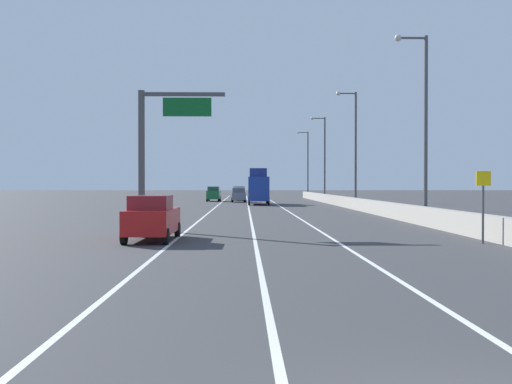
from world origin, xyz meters
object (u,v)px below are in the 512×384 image
(overhead_sign_gantry, at_px, (155,142))
(lamp_post_right_fourth, at_px, (323,154))
(lamp_post_right_third, at_px, (354,142))
(lamp_post_right_fifth, at_px, (307,160))
(box_truck, at_px, (258,188))
(car_red_1, at_px, (152,218))
(speed_advisory_sign, at_px, (483,201))
(car_gray_2, at_px, (238,195))
(car_green_0, at_px, (214,194))
(car_white_3, at_px, (239,193))
(lamp_post_right_second, at_px, (422,117))

(overhead_sign_gantry, distance_m, lamp_post_right_fourth, 54.65)
(lamp_post_right_third, distance_m, lamp_post_right_fifth, 46.52)
(lamp_post_right_fourth, height_order, box_truck, lamp_post_right_fourth)
(lamp_post_right_third, distance_m, car_red_1, 38.69)
(lamp_post_right_third, distance_m, lamp_post_right_fourth, 23.26)
(overhead_sign_gantry, relative_size, car_red_1, 1.60)
(speed_advisory_sign, relative_size, box_truck, 0.36)
(speed_advisory_sign, bearing_deg, car_gray_2, 100.69)
(speed_advisory_sign, height_order, lamp_post_right_third, lamp_post_right_third)
(car_green_0, xyz_separation_m, car_white_3, (3.57, 4.33, 0.03))
(car_gray_2, relative_size, box_truck, 0.53)
(lamp_post_right_second, bearing_deg, car_red_1, -142.52)
(lamp_post_right_second, xyz_separation_m, car_green_0, (-15.70, 46.40, -5.73))
(car_gray_2, bearing_deg, car_green_0, 135.08)
(overhead_sign_gantry, relative_size, lamp_post_right_fourth, 0.63)
(lamp_post_right_fourth, bearing_deg, car_green_0, -179.53)
(speed_advisory_sign, height_order, car_green_0, speed_advisory_sign)
(overhead_sign_gantry, xyz_separation_m, lamp_post_right_fourth, (16.02, 52.21, 2.04))
(lamp_post_right_third, bearing_deg, car_gray_2, 121.56)
(lamp_post_right_fourth, bearing_deg, lamp_post_right_second, -89.81)
(car_white_3, bearing_deg, lamp_post_right_second, -76.54)
(overhead_sign_gantry, xyz_separation_m, lamp_post_right_second, (16.18, 5.68, 2.04))
(overhead_sign_gantry, height_order, lamp_post_right_second, lamp_post_right_second)
(speed_advisory_sign, bearing_deg, car_white_3, 99.39)
(lamp_post_right_second, height_order, lamp_post_right_fifth, same)
(car_green_0, distance_m, car_gray_2, 5.00)
(lamp_post_right_second, relative_size, car_green_0, 2.84)
(car_red_1, distance_m, car_gray_2, 54.77)
(lamp_post_right_fifth, relative_size, car_gray_2, 2.73)
(lamp_post_right_fifth, xyz_separation_m, car_gray_2, (-12.10, -26.92, -5.82))
(lamp_post_right_fifth, distance_m, car_red_1, 83.22)
(lamp_post_right_fourth, relative_size, car_green_0, 2.84)
(overhead_sign_gantry, bearing_deg, car_red_1, -82.74)
(overhead_sign_gantry, bearing_deg, lamp_post_right_third, 60.98)
(speed_advisory_sign, height_order, car_gray_2, speed_advisory_sign)
(lamp_post_right_fifth, relative_size, car_green_0, 2.84)
(speed_advisory_sign, xyz_separation_m, car_green_0, (-14.18, 59.88, -0.72))
(lamp_post_right_fifth, height_order, car_gray_2, lamp_post_right_fifth)
(speed_advisory_sign, bearing_deg, overhead_sign_gantry, 151.98)
(speed_advisory_sign, distance_m, lamp_post_right_second, 14.47)
(car_green_0, xyz_separation_m, car_gray_2, (3.54, -3.53, -0.09))
(car_white_3, bearing_deg, speed_advisory_sign, -80.61)
(lamp_post_right_third, relative_size, car_gray_2, 2.73)
(overhead_sign_gantry, xyz_separation_m, speed_advisory_sign, (14.66, -7.80, -2.96))
(lamp_post_right_fifth, distance_m, car_green_0, 28.72)
(speed_advisory_sign, bearing_deg, lamp_post_right_second, 83.56)
(overhead_sign_gantry, xyz_separation_m, box_truck, (6.51, 39.49, -2.72))
(car_white_3, relative_size, box_truck, 0.50)
(overhead_sign_gantry, xyz_separation_m, car_gray_2, (4.02, 48.55, -3.77))
(car_gray_2, bearing_deg, lamp_post_right_fifth, 65.79)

